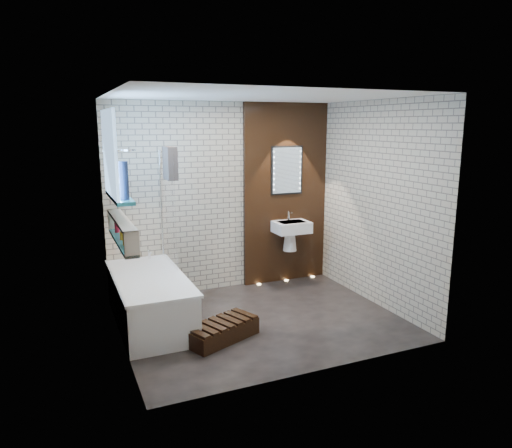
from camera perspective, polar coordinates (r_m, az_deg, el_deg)
name	(u,v)px	position (r m, az deg, el deg)	size (l,w,h in m)	color
ground	(261,320)	(5.81, 0.60, -11.45)	(3.20, 3.20, 0.00)	black
room_shell	(261,214)	(5.43, 0.63, 1.25)	(3.24, 3.20, 2.60)	#B0A18B
walnut_panel	(285,194)	(6.96, 3.55, 3.59)	(1.30, 0.06, 2.60)	black
clerestory_window	(112,163)	(5.28, -16.88, 7.02)	(0.18, 1.00, 0.94)	#7FADE0
display_niche	(122,231)	(5.18, -15.73, -0.83)	(0.14, 1.30, 0.26)	#22727E
bathtub	(150,299)	(5.77, -12.60, -8.81)	(0.79, 1.74, 0.70)	white
bath_screen	(168,208)	(6.00, -10.49, 1.88)	(0.01, 0.78, 1.40)	white
towel	(170,163)	(5.73, -10.24, 7.17)	(0.11, 0.30, 0.39)	black
shower_head	(129,150)	(5.90, -15.01, 8.55)	(0.18, 0.18, 0.02)	silver
washbasin	(291,231)	(6.88, 4.23, -0.84)	(0.50, 0.36, 0.58)	white
led_mirror	(287,170)	(6.89, 3.72, 6.43)	(0.50, 0.02, 0.70)	black
walnut_step	(222,332)	(5.32, -4.13, -12.72)	(0.81, 0.36, 0.18)	black
niche_bottles	(122,235)	(5.20, -15.71, -1.26)	(0.06, 0.79, 0.14)	maroon
sill_vases	(121,186)	(5.22, -15.86, 4.43)	(0.17, 0.53, 0.39)	#15203A
floor_uplights	(286,280)	(7.20, 3.67, -6.74)	(0.96, 0.06, 0.01)	#FFD899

